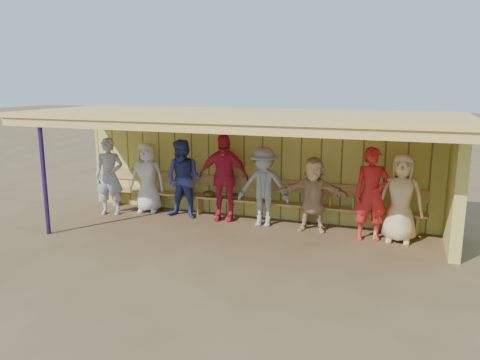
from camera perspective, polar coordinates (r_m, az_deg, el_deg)
name	(u,v)px	position (r m, az deg, el deg)	size (l,w,h in m)	color
ground	(234,232)	(9.88, -0.69, -6.36)	(90.00, 90.00, 0.00)	brown
player_a	(110,176)	(11.41, -15.62, 0.42)	(0.67, 0.44, 1.83)	#999BA2
player_b	(147,178)	(11.45, -11.23, 0.30)	(0.82, 0.54, 1.68)	silver
player_c	(184,179)	(10.81, -6.88, 0.11)	(0.88, 0.69, 1.82)	navy
player_d	(223,177)	(10.56, -2.05, 0.34)	(1.15, 0.48, 1.97)	red
player_e	(263,187)	(10.14, 2.87, -0.82)	(1.12, 0.64, 1.74)	gray
player_f	(313,194)	(9.89, 8.87, -1.73)	(1.47, 0.47, 1.58)	tan
player_g	(371,194)	(9.54, 15.72, -1.67)	(0.68, 0.45, 1.86)	red
player_h	(401,198)	(9.61, 19.00, -2.09)	(0.86, 0.56, 1.76)	tan
dugout_structure	(262,149)	(10.01, 2.75, 3.83)	(8.80, 3.20, 2.50)	#C4B953
bench	(251,196)	(10.75, 1.38, -1.94)	(7.60, 0.34, 0.93)	tan
dugout_equipment	(238,198)	(10.73, -0.19, -2.18)	(5.49, 0.62, 0.80)	orange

